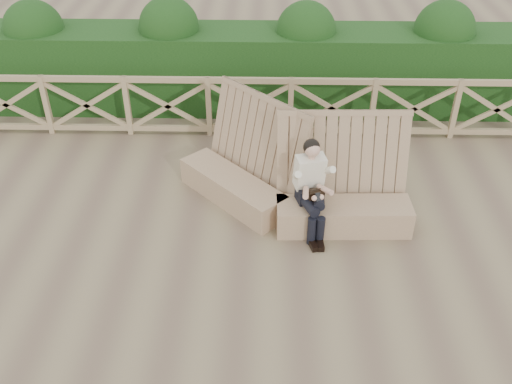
{
  "coord_description": "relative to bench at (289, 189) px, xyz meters",
  "views": [
    {
      "loc": [
        0.32,
        -5.51,
        5.01
      ],
      "look_at": [
        0.19,
        0.4,
        0.9
      ],
      "focal_mm": 40.0,
      "sensor_mm": 36.0,
      "label": 1
    }
  ],
  "objects": [
    {
      "name": "ground",
      "position": [
        -0.64,
        -1.23,
        -0.39
      ],
      "size": [
        60.0,
        60.0,
        0.0
      ],
      "primitive_type": "plane",
      "color": "brown",
      "rests_on": "ground"
    },
    {
      "name": "guardrail",
      "position": [
        -0.64,
        2.27,
        0.17
      ],
      "size": [
        10.1,
        0.09,
        1.1
      ],
      "color": "#8C7051",
      "rests_on": "ground"
    },
    {
      "name": "bench",
      "position": [
        0.0,
        0.0,
        0.0
      ],
      "size": [
        3.33,
        1.92,
        1.55
      ],
      "rotation": [
        0.0,
        0.0,
        -0.4
      ],
      "color": "#8D6E50",
      "rests_on": "ground"
    },
    {
      "name": "woman",
      "position": [
        0.29,
        -0.38,
        0.33
      ],
      "size": [
        0.49,
        0.87,
        1.35
      ],
      "rotation": [
        0.0,
        0.0,
        0.28
      ],
      "color": "black",
      "rests_on": "ground"
    },
    {
      "name": "hedge",
      "position": [
        -0.64,
        3.47,
        0.36
      ],
      "size": [
        12.0,
        1.2,
        1.5
      ],
      "primitive_type": "cube",
      "color": "black",
      "rests_on": "ground"
    }
  ]
}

